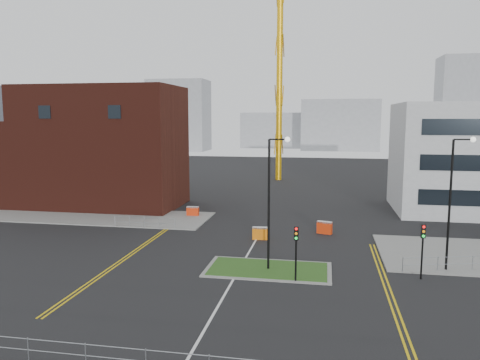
# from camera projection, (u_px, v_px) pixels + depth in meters

# --- Properties ---
(ground) EXTENTS (200.00, 200.00, 0.00)m
(ground) POSITION_uv_depth(u_px,v_px,m) (213.00, 316.00, 24.77)
(ground) COLOR black
(ground) RESTS_ON ground
(pavement_left) EXTENTS (28.00, 8.00, 0.12)m
(pavement_left) POSITION_uv_depth(u_px,v_px,m) (79.00, 216.00, 49.78)
(pavement_left) COLOR slate
(pavement_left) RESTS_ON ground
(island_kerb) EXTENTS (8.60, 4.60, 0.08)m
(island_kerb) POSITION_uv_depth(u_px,v_px,m) (268.00, 269.00, 32.21)
(island_kerb) COLOR slate
(island_kerb) RESTS_ON ground
(grass_island) EXTENTS (8.00, 4.00, 0.12)m
(grass_island) POSITION_uv_depth(u_px,v_px,m) (268.00, 269.00, 32.21)
(grass_island) COLOR #1F4316
(grass_island) RESTS_ON ground
(brick_building) EXTENTS (24.20, 10.07, 14.24)m
(brick_building) POSITION_uv_depth(u_px,v_px,m) (79.00, 148.00, 55.25)
(brick_building) COLOR #471911
(brick_building) RESTS_ON ground
(tower_crane) EXTENTS (51.16, 15.80, 39.04)m
(tower_crane) POSITION_uv_depth(u_px,v_px,m) (314.00, 11.00, 72.62)
(tower_crane) COLOR #E8A60D
(tower_crane) RESTS_ON ground
(streetlamp_island) EXTENTS (1.46, 0.36, 9.18)m
(streetlamp_island) POSITION_uv_depth(u_px,v_px,m) (272.00, 193.00, 31.45)
(streetlamp_island) COLOR black
(streetlamp_island) RESTS_ON ground
(streetlamp_right_near) EXTENTS (1.46, 0.36, 9.18)m
(streetlamp_right_near) POSITION_uv_depth(u_px,v_px,m) (454.00, 193.00, 31.26)
(streetlamp_right_near) COLOR black
(streetlamp_right_near) RESTS_ON ground
(traffic_light_island) EXTENTS (0.28, 0.33, 3.65)m
(traffic_light_island) POSITION_uv_depth(u_px,v_px,m) (296.00, 243.00, 29.55)
(traffic_light_island) COLOR black
(traffic_light_island) RESTS_ON ground
(traffic_light_right) EXTENTS (0.28, 0.33, 3.65)m
(traffic_light_right) POSITION_uv_depth(u_px,v_px,m) (423.00, 241.00, 30.07)
(traffic_light_right) COLOR black
(traffic_light_right) RESTS_ON ground
(railing_front) EXTENTS (24.05, 0.05, 1.10)m
(railing_front) POSITION_uv_depth(u_px,v_px,m) (177.00, 359.00, 18.82)
(railing_front) COLOR gray
(railing_front) RESTS_ON ground
(railing_left) EXTENTS (6.05, 0.05, 1.10)m
(railing_left) POSITION_uv_depth(u_px,v_px,m) (145.00, 221.00, 44.18)
(railing_left) COLOR gray
(railing_left) RESTS_ON ground
(centre_line) EXTENTS (0.15, 30.00, 0.01)m
(centre_line) POSITION_uv_depth(u_px,v_px,m) (221.00, 301.00, 26.72)
(centre_line) COLOR silver
(centre_line) RESTS_ON ground
(yellow_left_a) EXTENTS (0.12, 24.00, 0.01)m
(yellow_left_a) POSITION_uv_depth(u_px,v_px,m) (130.00, 253.00, 36.12)
(yellow_left_a) COLOR gold
(yellow_left_a) RESTS_ON ground
(yellow_left_b) EXTENTS (0.12, 24.00, 0.01)m
(yellow_left_b) POSITION_uv_depth(u_px,v_px,m) (134.00, 254.00, 36.07)
(yellow_left_b) COLOR gold
(yellow_left_b) RESTS_ON ground
(yellow_right_a) EXTENTS (0.12, 20.00, 0.01)m
(yellow_right_a) POSITION_uv_depth(u_px,v_px,m) (385.00, 287.00, 28.93)
(yellow_right_a) COLOR gold
(yellow_right_a) RESTS_ON ground
(yellow_right_b) EXTENTS (0.12, 20.00, 0.01)m
(yellow_right_b) POSITION_uv_depth(u_px,v_px,m) (390.00, 288.00, 28.87)
(yellow_right_b) COLOR gold
(yellow_right_b) RESTS_ON ground
(skyline_a) EXTENTS (18.00, 12.00, 22.00)m
(skyline_a) POSITION_uv_depth(u_px,v_px,m) (179.00, 116.00, 147.43)
(skyline_a) COLOR gray
(skyline_a) RESTS_ON ground
(skyline_b) EXTENTS (24.00, 12.00, 16.00)m
(skyline_b) POSITION_uv_depth(u_px,v_px,m) (340.00, 125.00, 148.66)
(skyline_b) COLOR gray
(skyline_b) RESTS_ON ground
(skyline_c) EXTENTS (14.00, 12.00, 28.00)m
(skyline_c) POSITION_uv_depth(u_px,v_px,m) (463.00, 105.00, 136.74)
(skyline_c) COLOR gray
(skyline_c) RESTS_ON ground
(skyline_d) EXTENTS (30.00, 12.00, 12.00)m
(skyline_d) POSITION_uv_depth(u_px,v_px,m) (286.00, 130.00, 161.89)
(skyline_d) COLOR gray
(skyline_d) RESTS_ON ground
(barrier_left) EXTENTS (1.28, 0.45, 1.07)m
(barrier_left) POSITION_uv_depth(u_px,v_px,m) (193.00, 211.00, 49.52)
(barrier_left) COLOR red
(barrier_left) RESTS_ON ground
(barrier_mid) EXTENTS (1.30, 0.49, 1.08)m
(barrier_mid) POSITION_uv_depth(u_px,v_px,m) (260.00, 233.00, 40.24)
(barrier_mid) COLOR orange
(barrier_mid) RESTS_ON ground
(barrier_right) EXTENTS (1.41, 0.82, 1.13)m
(barrier_right) POSITION_uv_depth(u_px,v_px,m) (325.00, 227.00, 42.20)
(barrier_right) COLOR red
(barrier_right) RESTS_ON ground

